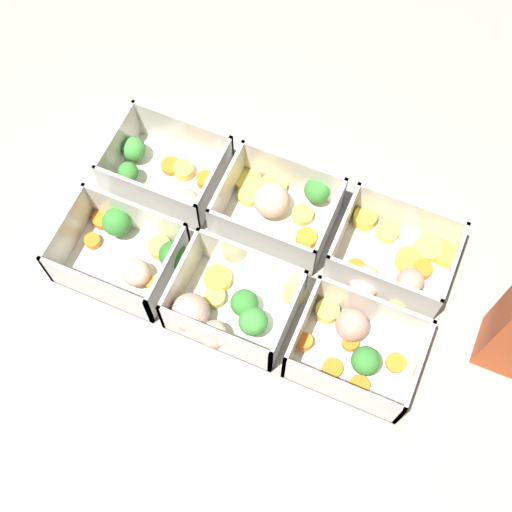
# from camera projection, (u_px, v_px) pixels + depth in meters

# --- Properties ---
(ground_plane) EXTENTS (4.00, 4.00, 0.00)m
(ground_plane) POSITION_uv_depth(u_px,v_px,m) (256.00, 264.00, 0.97)
(ground_plane) COLOR gray
(container_near_left) EXTENTS (0.17, 0.15, 0.07)m
(container_near_left) POSITION_uv_depth(u_px,v_px,m) (393.00, 262.00, 0.95)
(container_near_left) COLOR silver
(container_near_left) RESTS_ON ground_plane
(container_near_center) EXTENTS (0.16, 0.13, 0.07)m
(container_near_center) POSITION_uv_depth(u_px,v_px,m) (279.00, 206.00, 0.98)
(container_near_center) COLOR silver
(container_near_center) RESTS_ON ground_plane
(container_near_right) EXTENTS (0.15, 0.12, 0.07)m
(container_near_right) POSITION_uv_depth(u_px,v_px,m) (166.00, 173.00, 1.00)
(container_near_right) COLOR silver
(container_near_right) RESTS_ON ground_plane
(container_far_left) EXTENTS (0.15, 0.12, 0.07)m
(container_far_left) POSITION_uv_depth(u_px,v_px,m) (355.00, 347.00, 0.90)
(container_far_left) COLOR silver
(container_far_left) RESTS_ON ground_plane
(container_far_center) EXTENTS (0.17, 0.14, 0.07)m
(container_far_center) POSITION_uv_depth(u_px,v_px,m) (226.00, 308.00, 0.92)
(container_far_center) COLOR silver
(container_far_center) RESTS_ON ground_plane
(container_far_right) EXTENTS (0.16, 0.12, 0.07)m
(container_far_right) POSITION_uv_depth(u_px,v_px,m) (128.00, 253.00, 0.95)
(container_far_right) COLOR silver
(container_far_right) RESTS_ON ground_plane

